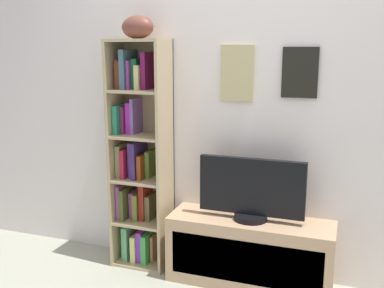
{
  "coord_description": "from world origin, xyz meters",
  "views": [
    {
      "loc": [
        0.7,
        -1.83,
        1.57
      ],
      "look_at": [
        -0.25,
        0.85,
        0.96
      ],
      "focal_mm": 41.68,
      "sensor_mm": 36.0,
      "label": 1
    }
  ],
  "objects_px": {
    "football": "(138,27)",
    "television": "(251,190)",
    "bookshelf": "(139,162)",
    "tv_stand": "(250,252)"
  },
  "relations": [
    {
      "from": "football",
      "to": "television",
      "type": "xyz_separation_m",
      "value": [
        0.81,
        -0.03,
        -1.05
      ]
    },
    {
      "from": "bookshelf",
      "to": "television",
      "type": "xyz_separation_m",
      "value": [
        0.84,
        -0.06,
        -0.1
      ]
    },
    {
      "from": "tv_stand",
      "to": "television",
      "type": "distance_m",
      "value": 0.43
    },
    {
      "from": "bookshelf",
      "to": "football",
      "type": "distance_m",
      "value": 0.95
    },
    {
      "from": "tv_stand",
      "to": "television",
      "type": "relative_size",
      "value": 1.57
    },
    {
      "from": "bookshelf",
      "to": "tv_stand",
      "type": "height_order",
      "value": "bookshelf"
    },
    {
      "from": "bookshelf",
      "to": "tv_stand",
      "type": "xyz_separation_m",
      "value": [
        0.84,
        -0.06,
        -0.53
      ]
    },
    {
      "from": "bookshelf",
      "to": "football",
      "type": "xyz_separation_m",
      "value": [
        0.03,
        -0.03,
        0.95
      ]
    },
    {
      "from": "football",
      "to": "television",
      "type": "distance_m",
      "value": 1.33
    },
    {
      "from": "football",
      "to": "television",
      "type": "bearing_deg",
      "value": -2.27
    }
  ]
}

